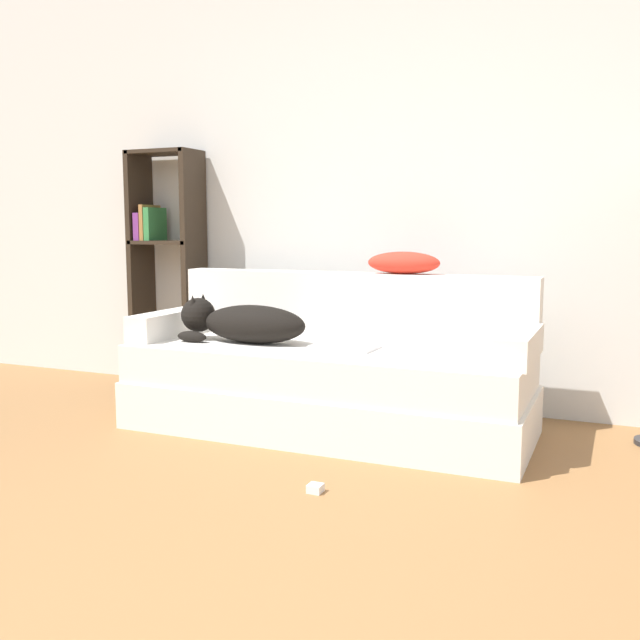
% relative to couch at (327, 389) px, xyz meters
% --- Properties ---
extents(wall_back, '(7.74, 0.06, 2.70)m').
position_rel_couch_xyz_m(wall_back, '(0.17, 0.73, 1.13)').
color(wall_back, silver).
rests_on(wall_back, ground_plane).
extents(couch, '(2.08, 0.83, 0.45)m').
position_rel_couch_xyz_m(couch, '(0.00, 0.00, 0.00)').
color(couch, silver).
rests_on(couch, ground_plane).
extents(couch_backrest, '(2.04, 0.15, 0.36)m').
position_rel_couch_xyz_m(couch_backrest, '(0.00, 0.34, 0.41)').
color(couch_backrest, silver).
rests_on(couch_backrest, couch).
extents(couch_arm_left, '(0.15, 0.64, 0.14)m').
position_rel_couch_xyz_m(couch_arm_left, '(-0.97, -0.01, 0.30)').
color(couch_arm_left, silver).
rests_on(couch_arm_left, couch).
extents(couch_arm_right, '(0.15, 0.64, 0.14)m').
position_rel_couch_xyz_m(couch_arm_right, '(0.97, -0.01, 0.30)').
color(couch_arm_right, silver).
rests_on(couch_arm_right, couch).
extents(dog, '(0.74, 0.26, 0.25)m').
position_rel_couch_xyz_m(dog, '(-0.48, -0.05, 0.33)').
color(dog, black).
rests_on(dog, couch).
extents(laptop, '(0.33, 0.23, 0.02)m').
position_rel_couch_xyz_m(laptop, '(0.11, -0.02, 0.24)').
color(laptop, silver).
rests_on(laptop, couch).
extents(throw_pillow, '(0.40, 0.17, 0.12)m').
position_rel_couch_xyz_m(throw_pillow, '(0.30, 0.35, 0.65)').
color(throw_pillow, red).
rests_on(throw_pillow, couch_backrest).
extents(bookshelf, '(0.46, 0.26, 1.55)m').
position_rel_couch_xyz_m(bookshelf, '(-1.39, 0.55, 0.66)').
color(bookshelf, '#2D2319').
rests_on(bookshelf, ground_plane).
extents(power_adapter, '(0.06, 0.06, 0.03)m').
position_rel_couch_xyz_m(power_adapter, '(0.30, -0.83, -0.20)').
color(power_adapter, silver).
rests_on(power_adapter, ground_plane).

